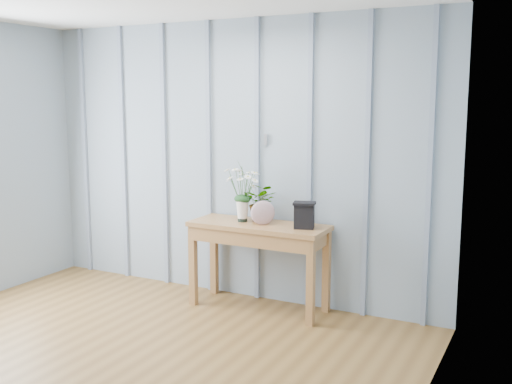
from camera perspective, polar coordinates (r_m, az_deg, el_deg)
The scene contains 6 objects.
room_shell at distance 4.30m, azimuth -11.09°, elevation 11.14°, with size 4.00×4.50×2.50m.
sideboard at distance 5.14m, azimuth 0.25°, elevation -4.27°, with size 1.20×0.45×0.75m.
daisy_vase at distance 5.14m, azimuth -1.30°, elevation 0.70°, with size 0.36×0.28×0.52m.
spider_plant at distance 5.19m, azimuth 0.58°, elevation -0.98°, with size 0.30×0.26×0.33m, color #133616.
felt_disc_vessel at distance 5.04m, azimuth 0.65°, elevation -2.00°, with size 0.21×0.06×0.21m, color #8F4F69.
carved_box at distance 4.92m, azimuth 4.62°, elevation -2.19°, with size 0.21×0.18×0.22m.
Camera 1 is at (2.64, -2.48, 1.81)m, focal length 42.00 mm.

